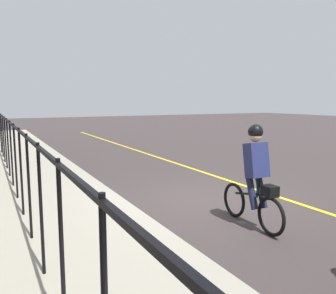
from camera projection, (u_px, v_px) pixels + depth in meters
name	position (u px, v px, depth m)	size (l,w,h in m)	color
ground_plane	(207.00, 200.00, 7.78)	(80.00, 80.00, 0.00)	#3A3231
lane_line_centre	(261.00, 191.00, 8.53)	(36.00, 0.12, 0.01)	yellow
sidewalk	(50.00, 221.00, 6.20)	(40.00, 3.20, 0.15)	gray
iron_fence	(17.00, 150.00, 6.73)	(16.02, 0.04, 1.60)	black
cyclist_lead	(255.00, 177.00, 6.01)	(1.71, 0.38, 1.83)	black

